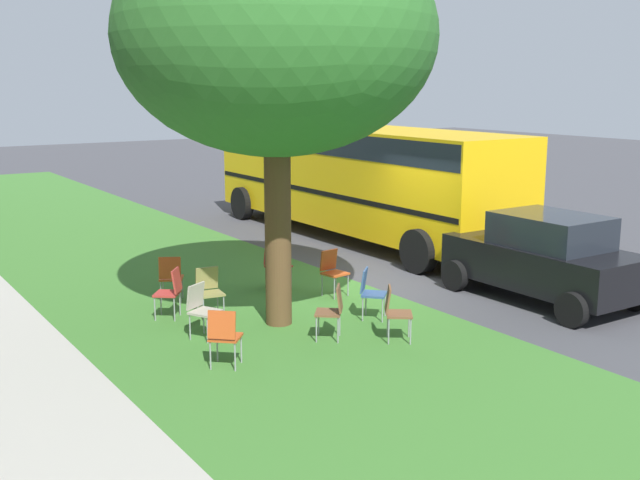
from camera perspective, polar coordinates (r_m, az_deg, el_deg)
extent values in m
plane|color=#424247|center=(15.82, 3.74, -3.13)|extent=(80.00, 80.00, 0.00)
cube|color=#3D752D|center=(14.17, -6.65, -4.93)|extent=(48.00, 6.00, 0.01)
cylinder|color=brown|center=(12.74, -3.14, 1.33)|extent=(0.44, 0.44, 3.50)
ellipsoid|color=#2D6B28|center=(12.56, -3.29, 14.80)|extent=(5.11, 5.11, 3.78)
cube|color=#C64C1E|center=(14.68, 1.12, -2.50)|extent=(0.46, 0.48, 0.04)
cube|color=#C64C1E|center=(14.75, 0.64, -1.47)|extent=(0.15, 0.41, 0.40)
cylinder|color=gray|center=(14.50, 1.07, -3.62)|extent=(0.02, 0.02, 0.42)
cylinder|color=gray|center=(14.74, 2.08, -3.37)|extent=(0.02, 0.02, 0.42)
cylinder|color=gray|center=(14.73, 0.16, -3.36)|extent=(0.02, 0.02, 0.42)
cylinder|color=gray|center=(14.97, 1.17, -3.12)|extent=(0.02, 0.02, 0.42)
cube|color=brown|center=(12.22, 5.88, -5.47)|extent=(0.57, 0.57, 0.04)
cube|color=brown|center=(12.14, 5.05, -4.38)|extent=(0.37, 0.30, 0.40)
cylinder|color=gray|center=(12.13, 6.71, -6.76)|extent=(0.02, 0.02, 0.42)
cylinder|color=gray|center=(12.47, 6.59, -6.24)|extent=(0.02, 0.02, 0.42)
cylinder|color=gray|center=(12.11, 5.10, -6.75)|extent=(0.02, 0.02, 0.42)
cylinder|color=gray|center=(12.45, 5.02, -6.23)|extent=(0.02, 0.02, 0.42)
cube|color=#B7332D|center=(15.27, -3.09, -1.95)|extent=(0.51, 0.49, 0.04)
cube|color=#B7332D|center=(15.10, -3.58, -1.19)|extent=(0.41, 0.18, 0.40)
cylinder|color=gray|center=(15.32, -2.15, -2.78)|extent=(0.02, 0.02, 0.42)
cylinder|color=gray|center=(15.57, -3.10, -2.56)|extent=(0.02, 0.02, 0.42)
cylinder|color=gray|center=(15.09, -3.05, -3.02)|extent=(0.02, 0.02, 0.42)
cylinder|color=gray|center=(15.34, -4.00, -2.79)|extent=(0.02, 0.02, 0.42)
cube|color=#C64C1E|center=(14.60, -10.94, -2.78)|extent=(0.55, 0.56, 0.04)
cube|color=#C64C1E|center=(14.37, -11.06, -2.03)|extent=(0.27, 0.39, 0.40)
cylinder|color=gray|center=(14.81, -10.14, -3.47)|extent=(0.02, 0.02, 0.42)
cylinder|color=gray|center=(14.85, -11.52, -3.48)|extent=(0.02, 0.02, 0.42)
cylinder|color=gray|center=(14.48, -10.27, -3.82)|extent=(0.02, 0.02, 0.42)
cylinder|color=gray|center=(14.52, -11.69, -3.83)|extent=(0.02, 0.02, 0.42)
cube|color=brown|center=(12.23, 0.61, -5.39)|extent=(0.58, 0.58, 0.04)
cube|color=brown|center=(12.15, 1.46, -4.33)|extent=(0.36, 0.32, 0.40)
cylinder|color=gray|center=(12.48, -0.10, -6.14)|extent=(0.02, 0.02, 0.42)
cylinder|color=gray|center=(12.14, -0.28, -6.65)|extent=(0.02, 0.02, 0.42)
cylinder|color=gray|center=(12.46, 1.46, -6.18)|extent=(0.02, 0.02, 0.42)
cylinder|color=gray|center=(12.11, 1.34, -6.70)|extent=(0.02, 0.02, 0.42)
cube|color=#C64C1E|center=(11.17, -7.00, -7.14)|extent=(0.58, 0.58, 0.04)
cube|color=#C64C1E|center=(10.93, -7.29, -6.25)|extent=(0.33, 0.35, 0.40)
cylinder|color=gray|center=(11.35, -5.85, -8.03)|extent=(0.02, 0.02, 0.42)
cylinder|color=gray|center=(11.45, -7.61, -7.90)|extent=(0.02, 0.02, 0.42)
cylinder|color=gray|center=(11.05, -6.31, -8.61)|extent=(0.02, 0.02, 0.42)
cylinder|color=gray|center=(11.14, -8.11, -8.47)|extent=(0.02, 0.02, 0.42)
cube|color=olive|center=(13.42, -8.11, -3.96)|extent=(0.46, 0.47, 0.04)
cube|color=olive|center=(13.53, -8.37, -2.80)|extent=(0.14, 0.41, 0.40)
cylinder|color=gray|center=(13.28, -8.60, -5.18)|extent=(0.02, 0.02, 0.42)
cylinder|color=gray|center=(13.38, -7.12, -5.00)|extent=(0.02, 0.02, 0.42)
cylinder|color=gray|center=(13.59, -9.02, -4.80)|extent=(0.02, 0.02, 0.42)
cylinder|color=gray|center=(13.69, -7.58, -4.63)|extent=(0.02, 0.02, 0.42)
cube|color=#ADA393|center=(12.40, -8.50, -5.28)|extent=(0.55, 0.56, 0.04)
cube|color=#ADA393|center=(12.44, -9.20, -4.10)|extent=(0.26, 0.39, 0.40)
cylinder|color=gray|center=(12.23, -8.33, -6.64)|extent=(0.02, 0.02, 0.42)
cylinder|color=gray|center=(12.51, -7.34, -6.20)|extent=(0.02, 0.02, 0.42)
cylinder|color=gray|center=(12.43, -9.60, -6.38)|extent=(0.02, 0.02, 0.42)
cylinder|color=gray|center=(12.70, -8.60, -5.96)|extent=(0.02, 0.02, 0.42)
cube|color=#B7332D|center=(13.56, -11.25, -3.91)|extent=(0.58, 0.57, 0.04)
cube|color=#B7332D|center=(13.45, -10.55, -2.95)|extent=(0.37, 0.32, 0.40)
cylinder|color=gray|center=(13.84, -11.69, -4.60)|extent=(0.02, 0.02, 0.42)
cylinder|color=gray|center=(13.51, -12.12, -5.02)|extent=(0.02, 0.02, 0.42)
cylinder|color=gray|center=(13.75, -10.32, -4.66)|extent=(0.02, 0.02, 0.42)
cylinder|color=gray|center=(13.41, -10.72, -5.08)|extent=(0.02, 0.02, 0.42)
cube|color=#335184|center=(13.30, 4.03, -4.02)|extent=(0.58, 0.58, 0.04)
cube|color=#335184|center=(13.26, 3.27, -2.98)|extent=(0.34, 0.35, 0.40)
cylinder|color=gray|center=(13.17, 4.64, -5.22)|extent=(0.02, 0.02, 0.42)
cylinder|color=gray|center=(13.51, 4.84, -4.79)|extent=(0.02, 0.02, 0.42)
cylinder|color=gray|center=(13.22, 3.17, -5.14)|extent=(0.02, 0.02, 0.42)
cylinder|color=gray|center=(13.56, 3.41, -4.71)|extent=(0.02, 0.02, 0.42)
cube|color=black|center=(14.93, 16.11, -1.77)|extent=(3.70, 1.64, 0.76)
cube|color=#1E232B|center=(14.71, 16.70, 0.59)|extent=(1.90, 1.44, 0.64)
cylinder|color=black|center=(15.33, 9.94, -2.60)|extent=(0.60, 0.18, 0.60)
cylinder|color=black|center=(16.55, 14.32, -1.74)|extent=(0.60, 0.18, 0.60)
cylinder|color=black|center=(13.52, 18.13, -4.94)|extent=(0.60, 0.18, 0.60)
cylinder|color=black|center=(14.89, 22.32, -3.74)|extent=(0.60, 0.18, 0.60)
cube|color=yellow|center=(20.23, 2.67, 4.81)|extent=(10.40, 2.44, 2.50)
cube|color=black|center=(20.28, 2.66, 3.83)|extent=(10.30, 2.46, 0.12)
cube|color=black|center=(20.15, 2.69, 7.35)|extent=(10.30, 2.46, 0.56)
cylinder|color=black|center=(23.10, -5.78, 2.73)|extent=(0.96, 0.28, 0.96)
cylinder|color=black|center=(24.36, -0.53, 3.24)|extent=(0.96, 0.28, 0.96)
cylinder|color=black|center=(16.56, 7.29, -0.82)|extent=(0.96, 0.28, 0.96)
cylinder|color=black|center=(18.28, 13.29, 0.13)|extent=(0.96, 0.28, 0.96)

